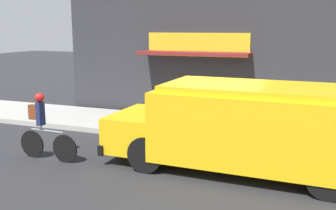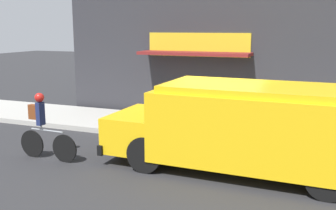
{
  "view_description": "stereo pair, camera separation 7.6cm",
  "coord_description": "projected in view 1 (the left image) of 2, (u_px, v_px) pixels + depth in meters",
  "views": [
    {
      "loc": [
        2.57,
        -10.08,
        3.19
      ],
      "look_at": [
        -1.23,
        -0.2,
        1.1
      ],
      "focal_mm": 42.0,
      "sensor_mm": 36.0,
      "label": 1
    },
    {
      "loc": [
        2.64,
        -10.05,
        3.19
      ],
      "look_at": [
        -1.23,
        -0.2,
        1.1
      ],
      "focal_mm": 42.0,
      "sensor_mm": 36.0,
      "label": 2
    }
  ],
  "objects": [
    {
      "name": "ground_plane",
      "position": [
        213.0,
        146.0,
        10.75
      ],
      "size": [
        70.0,
        70.0,
        0.0
      ],
      "primitive_type": "plane",
      "color": "#2B2B2D"
    },
    {
      "name": "storefront",
      "position": [
        234.0,
        60.0,
        13.03
      ],
      "size": [
        12.67,
        1.12,
        4.23
      ],
      "color": "#2D2D33",
      "rests_on": "ground_plane"
    },
    {
      "name": "trash_bin",
      "position": [
        259.0,
        116.0,
        12.05
      ],
      "size": [
        0.63,
        0.63,
        0.75
      ],
      "color": "#2D5138",
      "rests_on": "sidewalk"
    },
    {
      "name": "cyclist",
      "position": [
        43.0,
        127.0,
        9.54
      ],
      "size": [
        1.68,
        0.23,
        1.65
      ],
      "rotation": [
        0.0,
        0.0,
        -0.04
      ],
      "color": "black",
      "rests_on": "ground_plane"
    },
    {
      "name": "sidewalk",
      "position": [
        224.0,
        131.0,
        11.97
      ],
      "size": [
        28.0,
        2.7,
        0.16
      ],
      "color": "#ADAAA3",
      "rests_on": "ground_plane"
    },
    {
      "name": "school_bus",
      "position": [
        252.0,
        126.0,
        8.67
      ],
      "size": [
        6.18,
        2.72,
        1.97
      ],
      "rotation": [
        0.0,
        0.0,
        -0.02
      ],
      "color": "yellow",
      "rests_on": "ground_plane"
    }
  ]
}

